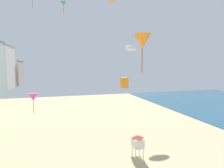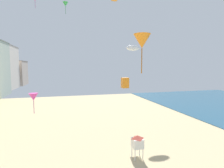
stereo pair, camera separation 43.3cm
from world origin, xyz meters
name	(u,v)px [view 1 (the left image)]	position (x,y,z in m)	size (l,w,h in m)	color
boardwalk_hotel_furthest	(8,73)	(-27.18, 106.18, 6.63)	(13.23, 15.95, 13.24)	#C6B29E
lifeguard_stand	(138,142)	(7.33, 14.80, 1.84)	(1.10, 1.10, 2.55)	white
kite_white_parafoil	(131,48)	(12.12, 28.54, 13.27)	(2.51, 0.70, 0.98)	white
kite_orange_box	(124,83)	(8.40, 22.09, 7.55)	(0.95, 0.95, 1.49)	orange
kite_green_delta	(63,4)	(0.54, 37.37, 22.82)	(1.07, 1.07, 2.43)	green
kite_magenta_delta_2	(33,97)	(-3.22, 17.45, 6.73)	(0.95, 0.95, 2.15)	#DB3D9E
kite_orange_delta	(142,41)	(7.63, 14.69, 12.43)	(1.76, 1.76, 3.99)	orange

